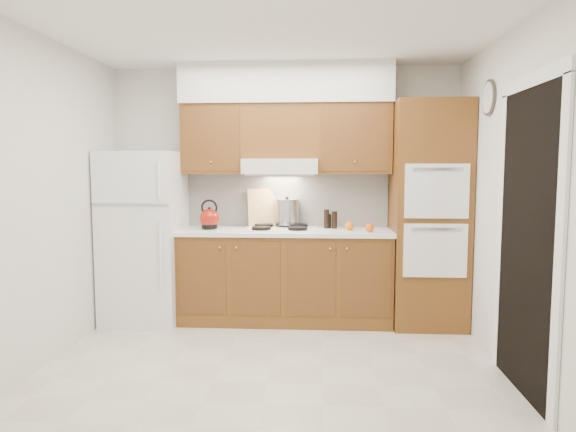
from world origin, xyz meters
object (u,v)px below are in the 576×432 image
object	(u,v)px
fridge	(145,237)
kettle	(209,218)
stock_pot	(287,212)
oven_cabinet	(428,215)

from	to	relation	value
fridge	kettle	distance (m)	0.69
kettle	stock_pot	bearing A→B (deg)	32.64
fridge	kettle	xyz separation A→B (m)	(0.66, 0.06, 0.19)
kettle	stock_pot	distance (m)	0.80
oven_cabinet	fridge	bearing A→B (deg)	-179.30
kettle	stock_pot	world-z (taller)	stock_pot
oven_cabinet	stock_pot	world-z (taller)	oven_cabinet
fridge	stock_pot	world-z (taller)	fridge
fridge	stock_pot	xyz separation A→B (m)	(1.43, 0.25, 0.24)
fridge	oven_cabinet	size ratio (longest dim) A/B	0.78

